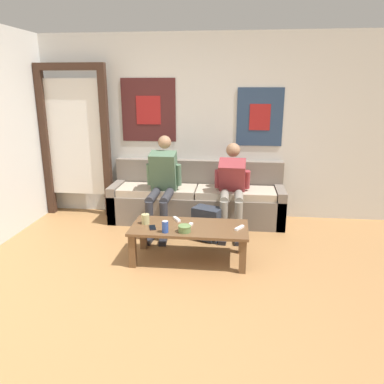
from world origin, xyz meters
TOP-DOWN VIEW (x-y plane):
  - ground_plane at (0.00, 0.00)m, footprint 18.00×18.00m
  - wall_back at (0.00, 2.57)m, footprint 10.00×0.07m
  - door_frame at (-1.55, 2.36)m, footprint 1.00×0.10m
  - couch at (0.21, 2.25)m, footprint 2.40×0.65m
  - coffee_table at (0.26, 0.99)m, footprint 1.26×0.58m
  - person_seated_adult at (-0.21, 1.89)m, footprint 0.47×0.91m
  - person_seated_teen at (0.70, 1.95)m, footprint 0.47×0.92m
  - backpack at (0.41, 1.58)m, footprint 0.40×0.34m
  - ceramic_bowl at (0.22, 0.83)m, footprint 0.14×0.14m
  - pillar_candle at (-0.23, 1.02)m, footprint 0.09×0.09m
  - drink_can_blue at (0.03, 0.79)m, footprint 0.07×0.07m
  - game_controller_near_left at (0.25, 0.98)m, footprint 0.08×0.15m
  - game_controller_near_right at (0.79, 0.98)m, footprint 0.11×0.14m
  - game_controller_far_center at (0.09, 1.17)m, footprint 0.10×0.14m
  - cell_phone at (-0.13, 0.90)m, footprint 0.11×0.15m

SIDE VIEW (x-z plane):
  - ground_plane at x=0.00m, z-range 0.00..0.00m
  - backpack at x=0.41m, z-range -0.01..0.40m
  - couch at x=0.21m, z-range -0.12..0.70m
  - coffee_table at x=0.26m, z-range 0.13..0.52m
  - cell_phone at x=-0.13m, z-range 0.39..0.40m
  - game_controller_near_left at x=0.25m, z-range 0.39..0.42m
  - game_controller_near_right at x=0.79m, z-range 0.39..0.42m
  - game_controller_far_center at x=0.09m, z-range 0.39..0.42m
  - ceramic_bowl at x=0.22m, z-range 0.39..0.47m
  - pillar_candle at x=-0.23m, z-range 0.38..0.51m
  - drink_can_blue at x=0.03m, z-range 0.39..0.51m
  - person_seated_teen at x=0.70m, z-range 0.06..1.18m
  - person_seated_adult at x=-0.21m, z-range 0.04..1.26m
  - door_frame at x=-1.55m, z-range 0.12..2.27m
  - wall_back at x=0.00m, z-range 0.00..2.55m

